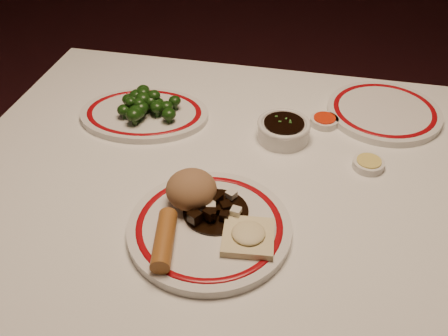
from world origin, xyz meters
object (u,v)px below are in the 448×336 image
(main_plate, at_px, (209,228))
(fried_wonton, at_px, (248,236))
(dining_table, at_px, (245,206))
(rice_mound, at_px, (191,189))
(broccoli_plate, at_px, (144,114))
(soy_bowl, at_px, (283,131))
(stirfry_heap, at_px, (215,209))
(broccoli_pile, at_px, (145,103))
(spring_roll, at_px, (164,240))

(main_plate, height_order, fried_wonton, fried_wonton)
(main_plate, bearing_deg, dining_table, 78.60)
(rice_mound, xyz_separation_m, broccoli_plate, (-0.19, 0.28, -0.04))
(broccoli_plate, bearing_deg, main_plate, -54.09)
(main_plate, relative_size, soy_bowl, 2.91)
(rice_mound, height_order, soy_bowl, rice_mound)
(broccoli_plate, bearing_deg, soy_bowl, -2.62)
(broccoli_plate, bearing_deg, rice_mound, -55.48)
(rice_mound, distance_m, soy_bowl, 0.30)
(main_plate, bearing_deg, broccoli_plate, 125.91)
(dining_table, relative_size, stirfry_heap, 10.14)
(dining_table, bearing_deg, rice_mound, -121.81)
(stirfry_heap, relative_size, soy_bowl, 1.04)
(broccoli_pile, relative_size, soy_bowl, 1.23)
(dining_table, bearing_deg, broccoli_plate, 151.00)
(fried_wonton, bearing_deg, dining_table, 100.84)
(main_plate, distance_m, stirfry_heap, 0.04)
(main_plate, xyz_separation_m, broccoli_plate, (-0.23, 0.32, -0.00))
(main_plate, distance_m, fried_wonton, 0.08)
(soy_bowl, bearing_deg, dining_table, -112.82)
(spring_roll, height_order, stirfry_heap, same)
(spring_roll, bearing_deg, broccoli_pile, 102.80)
(fried_wonton, distance_m, soy_bowl, 0.33)
(spring_roll, relative_size, soy_bowl, 1.05)
(fried_wonton, distance_m, broccoli_pile, 0.46)
(main_plate, height_order, broccoli_pile, broccoli_pile)
(spring_roll, xyz_separation_m, fried_wonton, (0.13, 0.04, -0.01))
(dining_table, xyz_separation_m, fried_wonton, (0.04, -0.20, 0.12))
(broccoli_pile, bearing_deg, spring_roll, -66.34)
(stirfry_heap, height_order, broccoli_pile, broccoli_pile)
(main_plate, xyz_separation_m, rice_mound, (-0.04, 0.05, 0.04))
(spring_roll, relative_size, stirfry_heap, 1.01)
(stirfry_heap, height_order, broccoli_plate, stirfry_heap)
(spring_roll, xyz_separation_m, stirfry_heap, (0.06, 0.10, -0.01))
(broccoli_pile, bearing_deg, fried_wonton, -48.59)
(rice_mound, height_order, spring_roll, rice_mound)
(main_plate, bearing_deg, broccoli_pile, 125.54)
(dining_table, height_order, broccoli_pile, broccoli_pile)
(spring_roll, xyz_separation_m, soy_bowl, (0.15, 0.37, -0.01))
(soy_bowl, bearing_deg, rice_mound, -117.38)
(stirfry_heap, relative_size, broccoli_pile, 0.84)
(dining_table, relative_size, spring_roll, 10.00)
(stirfry_heap, bearing_deg, main_plate, -95.74)
(main_plate, height_order, broccoli_plate, main_plate)
(stirfry_heap, bearing_deg, soy_bowl, 72.31)
(dining_table, distance_m, rice_mound, 0.21)
(dining_table, distance_m, soy_bowl, 0.18)
(main_plate, height_order, soy_bowl, soy_bowl)
(broccoli_pile, bearing_deg, dining_table, -29.13)
(rice_mound, relative_size, broccoli_pile, 0.66)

